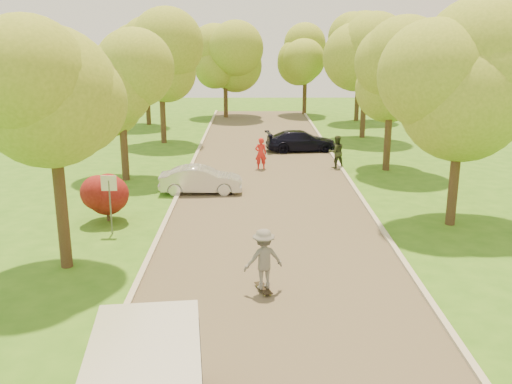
{
  "coord_description": "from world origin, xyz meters",
  "views": [
    {
      "loc": [
        -0.73,
        -15.52,
        6.98
      ],
      "look_at": [
        -0.58,
        4.96,
        1.3
      ],
      "focal_mm": 40.0,
      "sensor_mm": 36.0,
      "label": 1
    }
  ],
  "objects_px": {
    "dark_sedan": "(301,141)",
    "person_olive": "(336,152)",
    "skateboarder": "(264,259)",
    "person_striped": "(261,154)",
    "silver_sedan": "(201,180)",
    "street_sign": "(109,192)",
    "longboard": "(263,288)"
  },
  "relations": [
    {
      "from": "dark_sedan",
      "to": "longboard",
      "type": "distance_m",
      "value": 20.19
    },
    {
      "from": "skateboarder",
      "to": "person_striped",
      "type": "xyz_separation_m",
      "value": [
        0.15,
        15.05,
        -0.13
      ]
    },
    {
      "from": "silver_sedan",
      "to": "dark_sedan",
      "type": "xyz_separation_m",
      "value": [
        5.35,
        9.64,
        0.02
      ]
    },
    {
      "from": "street_sign",
      "to": "skateboarder",
      "type": "relative_size",
      "value": 1.25
    },
    {
      "from": "street_sign",
      "to": "person_olive",
      "type": "height_order",
      "value": "street_sign"
    },
    {
      "from": "person_olive",
      "to": "longboard",
      "type": "bearing_deg",
      "value": 61.18
    },
    {
      "from": "dark_sedan",
      "to": "person_olive",
      "type": "height_order",
      "value": "person_olive"
    },
    {
      "from": "longboard",
      "to": "person_olive",
      "type": "relative_size",
      "value": 0.52
    },
    {
      "from": "street_sign",
      "to": "person_striped",
      "type": "bearing_deg",
      "value": 61.57
    },
    {
      "from": "street_sign",
      "to": "silver_sedan",
      "type": "height_order",
      "value": "street_sign"
    },
    {
      "from": "silver_sedan",
      "to": "dark_sedan",
      "type": "height_order",
      "value": "dark_sedan"
    },
    {
      "from": "person_striped",
      "to": "dark_sedan",
      "type": "bearing_deg",
      "value": -124.82
    },
    {
      "from": "silver_sedan",
      "to": "person_olive",
      "type": "distance_m",
      "value": 8.46
    },
    {
      "from": "person_striped",
      "to": "person_olive",
      "type": "bearing_deg",
      "value": 176.11
    },
    {
      "from": "person_olive",
      "to": "street_sign",
      "type": "bearing_deg",
      "value": 34.07
    },
    {
      "from": "street_sign",
      "to": "dark_sedan",
      "type": "relative_size",
      "value": 0.5
    },
    {
      "from": "longboard",
      "to": "person_striped",
      "type": "height_order",
      "value": "person_striped"
    },
    {
      "from": "skateboarder",
      "to": "person_olive",
      "type": "height_order",
      "value": "skateboarder"
    },
    {
      "from": "dark_sedan",
      "to": "silver_sedan",
      "type": "bearing_deg",
      "value": 144.32
    },
    {
      "from": "longboard",
      "to": "dark_sedan",
      "type": "bearing_deg",
      "value": -116.3
    },
    {
      "from": "street_sign",
      "to": "silver_sedan",
      "type": "distance_m",
      "value": 6.24
    },
    {
      "from": "street_sign",
      "to": "longboard",
      "type": "height_order",
      "value": "street_sign"
    },
    {
      "from": "dark_sedan",
      "to": "skateboarder",
      "type": "distance_m",
      "value": 20.18
    },
    {
      "from": "person_striped",
      "to": "skateboarder",
      "type": "bearing_deg",
      "value": 82.04
    },
    {
      "from": "skateboarder",
      "to": "street_sign",
      "type": "bearing_deg",
      "value": -60.46
    },
    {
      "from": "street_sign",
      "to": "longboard",
      "type": "distance_m",
      "value": 7.38
    },
    {
      "from": "silver_sedan",
      "to": "street_sign",
      "type": "bearing_deg",
      "value": 152.46
    },
    {
      "from": "dark_sedan",
      "to": "street_sign",
      "type": "bearing_deg",
      "value": 145.27
    },
    {
      "from": "street_sign",
      "to": "dark_sedan",
      "type": "height_order",
      "value": "street_sign"
    },
    {
      "from": "dark_sedan",
      "to": "person_olive",
      "type": "relative_size",
      "value": 2.47
    },
    {
      "from": "street_sign",
      "to": "silver_sedan",
      "type": "xyz_separation_m",
      "value": [
        2.75,
        5.53,
        -0.95
      ]
    },
    {
      "from": "street_sign",
      "to": "person_olive",
      "type": "relative_size",
      "value": 1.23
    }
  ]
}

